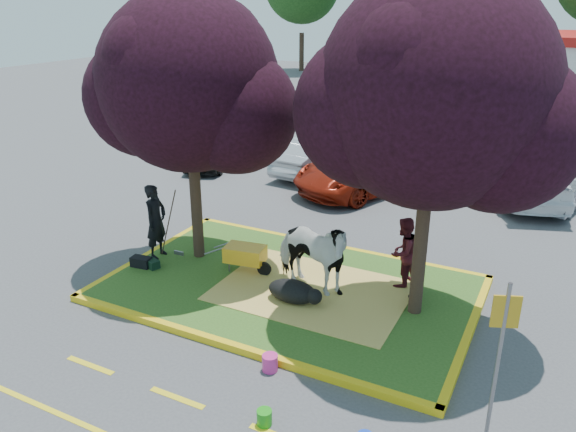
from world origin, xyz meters
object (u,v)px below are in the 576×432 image
at_px(wheelbarrow, 245,254).
at_px(car_silver, 313,155).
at_px(sign_post, 500,348).
at_px(bucket_green, 264,417).
at_px(cow, 311,255).
at_px(calf, 293,291).
at_px(car_black, 213,151).
at_px(handler, 156,221).
at_px(bucket_pink, 270,363).

relative_size(wheelbarrow, car_silver, 0.41).
bearing_deg(sign_post, bucket_green, 177.87).
xyz_separation_m(cow, calf, (-0.14, -0.64, -0.65)).
distance_m(calf, bucket_green, 3.68).
bearing_deg(sign_post, cow, 123.76).
bearing_deg(car_silver, bucket_green, 116.96).
bearing_deg(calf, car_silver, 130.06).
bearing_deg(calf, car_black, 150.64).
bearing_deg(cow, car_silver, 36.21).
relative_size(handler, bucket_pink, 6.12).
distance_m(handler, sign_post, 9.02).
distance_m(cow, calf, 0.92).
bearing_deg(cow, sign_post, -112.44).
relative_size(calf, handler, 0.59).
xyz_separation_m(sign_post, car_silver, (-8.29, 11.79, -1.05)).
bearing_deg(bucket_pink, wheelbarrow, 127.69).
relative_size(cow, bucket_pink, 6.72).
bearing_deg(car_black, calf, -62.91).
bearing_deg(car_silver, handler, 93.89).
height_order(wheelbarrow, bucket_green, wheelbarrow).
height_order(wheelbarrow, bucket_pink, wheelbarrow).
relative_size(cow, calf, 1.87).
xyz_separation_m(handler, car_black, (-3.73, 8.00, -0.48)).
distance_m(sign_post, bucket_green, 3.77).
distance_m(calf, handler, 4.19).
height_order(calf, bucket_green, calf).
bearing_deg(wheelbarrow, handler, 178.17).
xyz_separation_m(calf, wheelbarrow, (-1.67, 0.79, 0.20)).
xyz_separation_m(bucket_green, bucket_pink, (-0.59, 1.27, 0.02)).
xyz_separation_m(calf, bucket_green, (1.23, -3.46, -0.26)).
bearing_deg(calf, cow, 95.84).
relative_size(handler, bucket_green, 7.24).
bearing_deg(sign_post, car_black, 116.78).
bearing_deg(bucket_green, wheelbarrow, 124.28).
bearing_deg(car_silver, wheelbarrow, 109.61).
xyz_separation_m(sign_post, bucket_pink, (-3.80, 0.12, -1.58)).
distance_m(cow, handler, 4.24).
relative_size(wheelbarrow, bucket_green, 6.49).
relative_size(calf, car_silver, 0.27).
height_order(wheelbarrow, sign_post, sign_post).
distance_m(cow, bucket_pink, 3.00).
xyz_separation_m(handler, bucket_green, (5.33, -3.96, -0.98)).
relative_size(wheelbarrow, sign_post, 0.62).
relative_size(cow, wheelbarrow, 1.22).
xyz_separation_m(handler, sign_post, (8.54, -2.81, 0.63)).
bearing_deg(bucket_green, sign_post, 19.71).
height_order(handler, sign_post, sign_post).
xyz_separation_m(cow, wheelbarrow, (-1.80, 0.16, -0.45)).
height_order(bucket_green, bucket_pink, bucket_pink).
relative_size(cow, car_black, 0.57).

